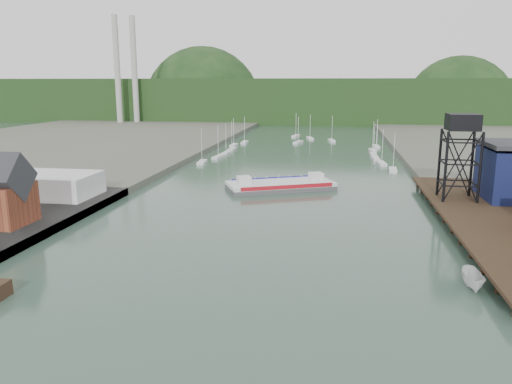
% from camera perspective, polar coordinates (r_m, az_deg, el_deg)
% --- Properties ---
extents(ground, '(600.00, 600.00, 0.00)m').
position_cam_1_polar(ground, '(47.59, -7.23, -17.68)').
color(ground, '#314D3E').
rests_on(ground, ground).
extents(east_pier, '(14.00, 70.00, 2.45)m').
position_cam_1_polar(east_pier, '(90.63, 24.85, -2.74)').
color(east_pier, black).
rests_on(east_pier, ground).
extents(white_shed, '(18.00, 12.00, 4.50)m').
position_cam_1_polar(white_shed, '(107.44, -22.49, 0.76)').
color(white_shed, silver).
rests_on(white_shed, west_quay).
extents(lift_tower, '(6.50, 6.50, 16.00)m').
position_cam_1_polar(lift_tower, '(100.34, 22.52, 6.82)').
color(lift_tower, black).
rests_on(lift_tower, east_pier).
extents(marina_sailboats, '(57.71, 92.65, 0.90)m').
position_cam_1_polar(marina_sailboats, '(179.78, 5.33, 4.87)').
color(marina_sailboats, silver).
rests_on(marina_sailboats, ground).
extents(smokestacks, '(11.20, 8.20, 60.00)m').
position_cam_1_polar(smokestacks, '(296.52, -14.64, 13.22)').
color(smokestacks, '#ACABA6').
rests_on(smokestacks, ground).
extents(distant_hills, '(500.00, 120.00, 80.00)m').
position_cam_1_polar(distant_hills, '(341.37, 6.63, 10.08)').
color(distant_hills, black).
rests_on(distant_hills, ground).
extents(chain_ferry, '(25.66, 18.63, 3.43)m').
position_cam_1_polar(chain_ferry, '(113.37, 2.83, 0.79)').
color(chain_ferry, '#4D4D4F').
rests_on(chain_ferry, ground).
extents(motorboat, '(2.39, 5.88, 2.24)m').
position_cam_1_polar(motorboat, '(64.59, 23.57, -9.21)').
color(motorboat, silver).
rests_on(motorboat, ground).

